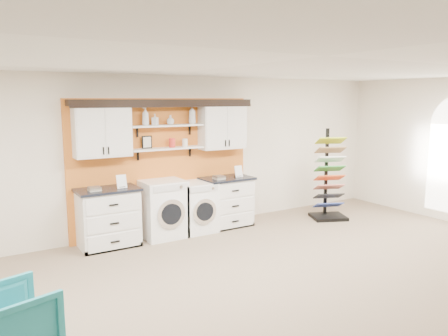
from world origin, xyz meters
TOP-DOWN VIEW (x-y plane):
  - floor at (0.00, 0.00)m, footprint 10.00×10.00m
  - ceiling at (0.00, 0.00)m, footprint 10.00×10.00m
  - wall_back at (0.00, 4.00)m, footprint 10.00×0.00m
  - accent_panel at (0.00, 3.96)m, footprint 3.40×0.07m
  - upper_cabinet_left at (-1.13, 3.79)m, footprint 0.90×0.35m
  - upper_cabinet_right at (1.13, 3.79)m, footprint 0.90×0.35m
  - shelf_lower at (0.00, 3.80)m, footprint 1.32×0.28m
  - shelf_upper at (0.00, 3.80)m, footprint 1.32×0.28m
  - crown_molding at (0.00, 3.81)m, footprint 3.30×0.41m
  - picture_frame at (-0.35, 3.85)m, footprint 0.18×0.02m
  - canister_red at (0.10, 3.80)m, footprint 0.11×0.11m
  - canister_cream at (0.35, 3.80)m, footprint 0.10×0.10m
  - base_cabinet_left at (-1.13, 3.64)m, footprint 0.99×0.66m
  - base_cabinet_right at (1.13, 3.64)m, footprint 0.95×0.66m
  - washer at (-0.17, 3.64)m, footprint 0.72×0.71m
  - dryer at (0.47, 3.64)m, footprint 0.65×0.71m
  - sample_rack at (3.16, 3.01)m, footprint 0.82×0.76m
  - armchair at (-2.81, 1.11)m, footprint 0.87×0.86m
  - soap_bottle_a at (-0.38, 3.80)m, footprint 0.14×0.14m
  - soap_bottle_b at (-0.21, 3.80)m, footprint 0.12×0.12m
  - soap_bottle_c at (0.07, 3.80)m, footprint 0.18×0.18m
  - soap_bottle_d at (0.50, 3.80)m, footprint 0.13×0.13m

SIDE VIEW (x-z plane):
  - floor at x=0.00m, z-range 0.00..0.00m
  - armchair at x=-2.81m, z-range 0.00..0.65m
  - dryer at x=0.47m, z-range 0.00..0.91m
  - base_cabinet_right at x=1.13m, z-range 0.00..0.93m
  - base_cabinet_left at x=-1.13m, z-range 0.00..0.96m
  - washer at x=-0.17m, z-range 0.00..1.00m
  - sample_rack at x=3.16m, z-range -0.34..1.46m
  - accent_panel at x=0.00m, z-range 0.00..2.40m
  - wall_back at x=0.00m, z-range -3.60..6.40m
  - shelf_lower at x=0.00m, z-range 1.52..1.54m
  - canister_cream at x=0.35m, z-range 1.54..1.69m
  - canister_red at x=0.10m, z-range 1.54..1.71m
  - picture_frame at x=-0.35m, z-range 1.54..1.77m
  - upper_cabinet_left at x=-1.13m, z-range 1.46..2.30m
  - upper_cabinet_right at x=1.13m, z-range 1.46..2.30m
  - shelf_upper at x=0.00m, z-range 1.92..1.94m
  - soap_bottle_c at x=0.07m, z-range 1.94..2.11m
  - soap_bottle_b at x=-0.21m, z-range 1.94..2.14m
  - soap_bottle_a at x=-0.38m, z-range 1.95..2.24m
  - soap_bottle_d at x=0.50m, z-range 1.94..2.28m
  - crown_molding at x=0.00m, z-range 2.26..2.39m
  - ceiling at x=0.00m, z-range 2.80..2.80m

